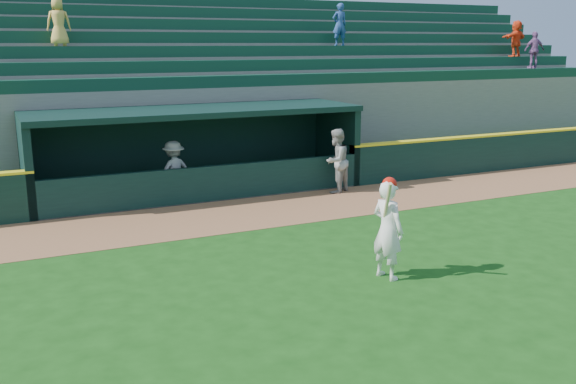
% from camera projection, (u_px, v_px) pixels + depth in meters
% --- Properties ---
extents(ground, '(120.00, 120.00, 0.00)m').
position_uv_depth(ground, '(325.00, 277.00, 11.98)').
color(ground, '#144310').
rests_on(ground, ground).
extents(warning_track, '(40.00, 3.00, 0.01)m').
position_uv_depth(warning_track, '(232.00, 215.00, 16.28)').
color(warning_track, brown).
rests_on(warning_track, ground).
extents(field_wall_right, '(15.50, 0.30, 1.20)m').
position_uv_depth(field_wall_right, '(540.00, 149.00, 22.73)').
color(field_wall_right, black).
rests_on(field_wall_right, ground).
extents(wall_stripe_right, '(15.50, 0.32, 0.06)m').
position_uv_depth(wall_stripe_right, '(541.00, 131.00, 22.58)').
color(wall_stripe_right, yellow).
rests_on(wall_stripe_right, field_wall_right).
extents(dugout_player_front, '(1.14, 1.07, 1.87)m').
position_uv_depth(dugout_player_front, '(336.00, 161.00, 18.57)').
color(dugout_player_front, '#989893').
rests_on(dugout_player_front, ground).
extents(dugout_player_inside, '(1.19, 0.88, 1.65)m').
position_uv_depth(dugout_player_inside, '(174.00, 171.00, 17.71)').
color(dugout_player_inside, '#A2A29D').
rests_on(dugout_player_inside, ground).
extents(dugout, '(9.40, 2.80, 2.46)m').
position_uv_depth(dugout, '(194.00, 145.00, 18.71)').
color(dugout, slate).
rests_on(dugout, ground).
extents(stands, '(34.50, 6.25, 7.58)m').
position_uv_depth(stands, '(154.00, 98.00, 22.49)').
color(stands, slate).
rests_on(stands, ground).
extents(batter_at_plate, '(0.62, 0.84, 1.93)m').
position_uv_depth(batter_at_plate, '(388.00, 228.00, 11.75)').
color(batter_at_plate, white).
rests_on(batter_at_plate, ground).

